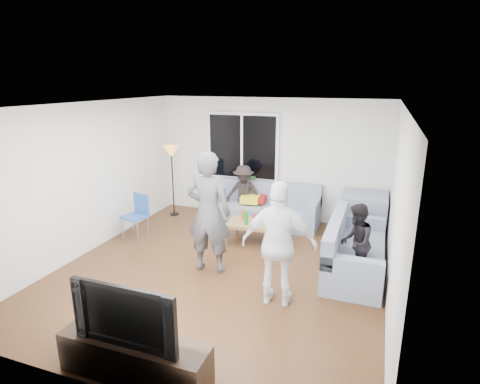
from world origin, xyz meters
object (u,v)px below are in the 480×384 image
at_px(coffee_table, 257,233).
at_px(spectator_right, 356,243).
at_px(player_right, 279,244).
at_px(sofa_right_section, 356,246).
at_px(floor_lamp, 173,181).
at_px(spectator_back, 244,193).
at_px(sofa_back_section, 264,204).
at_px(tv_console, 135,358).
at_px(player_left, 209,213).
at_px(side_chair, 135,217).
at_px(television, 131,311).

height_order(coffee_table, spectator_right, spectator_right).
relative_size(coffee_table, player_right, 0.64).
height_order(sofa_right_section, floor_lamp, floor_lamp).
distance_m(floor_lamp, spectator_back, 1.63).
distance_m(sofa_back_section, tv_console, 4.77).
distance_m(sofa_back_section, player_left, 2.41).
bearing_deg(spectator_back, tv_console, -97.80).
relative_size(side_chair, television, 0.75).
height_order(coffee_table, floor_lamp, floor_lamp).
relative_size(player_right, tv_console, 1.07).
xyz_separation_m(sofa_back_section, player_left, (-0.20, -2.34, 0.54)).
height_order(sofa_back_section, spectator_right, spectator_right).
bearing_deg(side_chair, spectator_right, 14.31).
distance_m(player_right, spectator_back, 3.32).
xyz_separation_m(side_chair, television, (2.14, -3.13, 0.34)).
height_order(spectator_right, tv_console, spectator_right).
bearing_deg(side_chair, sofa_right_section, 18.39).
xyz_separation_m(coffee_table, television, (-0.13, -3.73, 0.57)).
xyz_separation_m(sofa_right_section, spectator_right, (0.00, -0.29, 0.18)).
xyz_separation_m(player_left, tv_console, (0.26, -2.43, -0.75)).
relative_size(sofa_right_section, spectator_back, 1.64).
height_order(player_left, spectator_right, player_left).
bearing_deg(floor_lamp, player_right, -41.23).
bearing_deg(tv_console, spectator_back, 96.23).
height_order(sofa_back_section, sofa_right_section, same).
bearing_deg(television, spectator_right, 56.31).
relative_size(player_left, spectator_right, 1.61).
bearing_deg(floor_lamp, sofa_back_section, 3.95).
relative_size(sofa_right_section, tv_console, 1.25).
xyz_separation_m(coffee_table, spectator_right, (1.80, -0.82, 0.40)).
xyz_separation_m(floor_lamp, television, (2.14, -4.63, -0.01)).
xyz_separation_m(sofa_back_section, spectator_back, (-0.46, 0.03, 0.19)).
xyz_separation_m(sofa_back_section, coffee_table, (0.19, -1.04, -0.22)).
xyz_separation_m(side_chair, tv_console, (2.14, -3.13, -0.21)).
height_order(sofa_right_section, player_right, player_right).
distance_m(player_left, television, 2.46).
bearing_deg(coffee_table, sofa_back_section, 100.43).
xyz_separation_m(sofa_right_section, television, (-1.93, -3.19, 0.34)).
bearing_deg(coffee_table, player_right, -64.64).
distance_m(coffee_table, floor_lamp, 2.51).
relative_size(player_left, player_right, 1.13).
distance_m(side_chair, floor_lamp, 1.53).
height_order(coffee_table, tv_console, tv_console).
bearing_deg(coffee_table, floor_lamp, 158.33).
distance_m(spectator_right, spectator_back, 3.11).
bearing_deg(player_left, television, 91.14).
distance_m(side_chair, television, 3.81).
distance_m(player_right, tv_console, 2.22).
bearing_deg(sofa_right_section, floor_lamp, 70.57).
distance_m(floor_lamp, player_right, 4.19).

